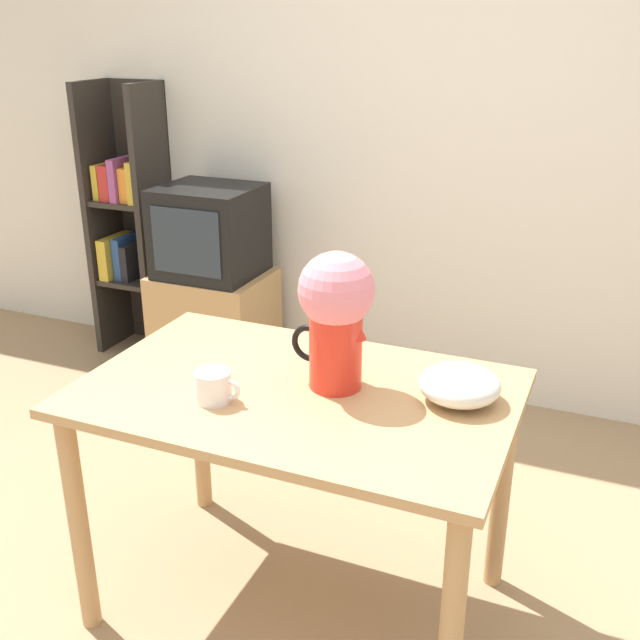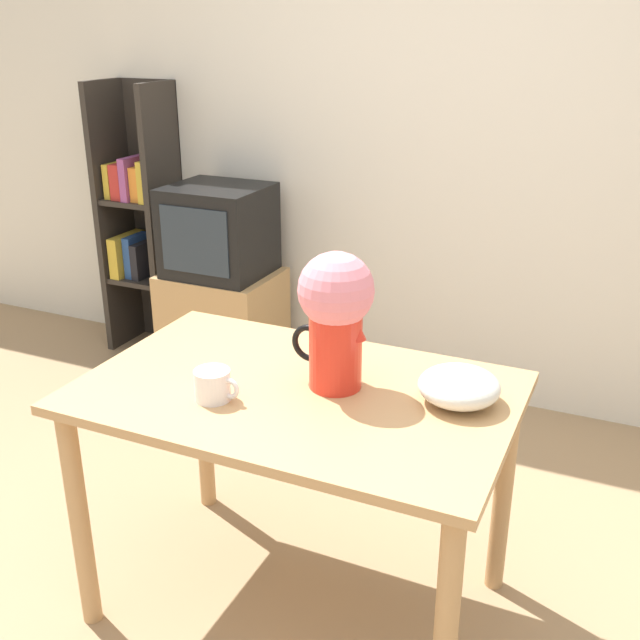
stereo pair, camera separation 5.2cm
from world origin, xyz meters
name	(u,v)px [view 1 (the left image)]	position (x,y,z in m)	size (l,w,h in m)	color
wall_back	(442,134)	(0.00, 1.93, 1.30)	(8.00, 0.05, 2.60)	silver
table	(297,424)	(0.04, 0.21, 0.67)	(1.26, 0.81, 0.79)	tan
flower_vase	(336,310)	(0.13, 0.27, 1.03)	(0.25, 0.22, 0.41)	red
coffee_mug	(214,386)	(-0.15, 0.05, 0.83)	(0.14, 0.10, 0.09)	white
white_bowl	(460,385)	(0.49, 0.32, 0.84)	(0.23, 0.23, 0.10)	silver
tv_stand	(215,326)	(-1.07, 1.58, 0.29)	(0.56, 0.45, 0.58)	tan
tv_set	(210,231)	(-1.07, 1.57, 0.81)	(0.48, 0.44, 0.45)	black
bookshelf	(130,220)	(-1.69, 1.76, 0.76)	(0.38, 0.32, 1.50)	#2D2823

